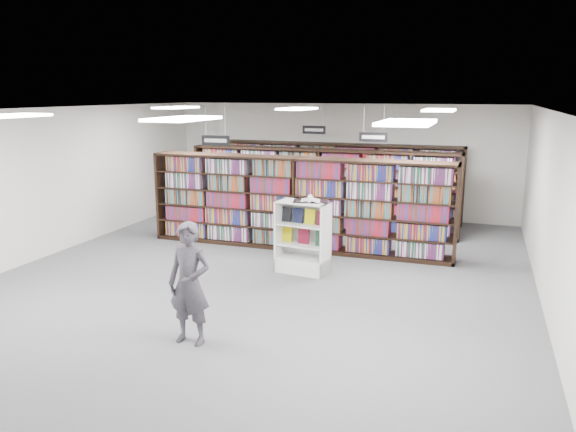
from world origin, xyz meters
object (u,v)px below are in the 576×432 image
(open_book, at_px, (310,200))
(shopper, at_px, (189,284))
(bookshelf_row_near, at_px, (297,204))
(endcap_display, at_px, (303,249))

(open_book, relative_size, shopper, 0.42)
(open_book, height_order, shopper, shopper)
(bookshelf_row_near, relative_size, open_book, 9.46)
(bookshelf_row_near, xyz_separation_m, shopper, (0.10, -5.19, -0.17))
(bookshelf_row_near, bearing_deg, shopper, -88.85)
(open_book, xyz_separation_m, shopper, (-0.68, -3.62, -0.59))
(endcap_display, relative_size, open_book, 1.95)
(bookshelf_row_near, bearing_deg, open_book, -63.47)
(endcap_display, distance_m, open_book, 1.00)
(bookshelf_row_near, distance_m, open_book, 1.80)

